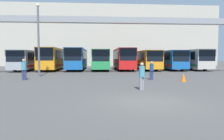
{
  "coord_description": "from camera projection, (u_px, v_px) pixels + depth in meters",
  "views": [
    {
      "loc": [
        -2.24,
        -8.57,
        1.98
      ],
      "look_at": [
        -0.34,
        17.75,
        0.3
      ],
      "focal_mm": 32.0,
      "sensor_mm": 36.0,
      "label": 1
    }
  ],
  "objects": [
    {
      "name": "overhead_gantry",
      "position": [
        116.0,
        26.0,
        23.51
      ],
      "size": [
        33.7,
        0.8,
        6.68
      ],
      "color": "gray",
      "rests_on": "ground"
    },
    {
      "name": "lamp_post",
      "position": [
        38.0,
        37.0,
        20.38
      ],
      "size": [
        0.36,
        0.36,
        7.44
      ],
      "color": "#595B60",
      "rests_on": "ground"
    },
    {
      "name": "pedestrian_far_center",
      "position": [
        24.0,
        69.0,
        17.3
      ],
      "size": [
        0.38,
        0.38,
        1.85
      ],
      "rotation": [
        0.0,
        0.0,
        3.33
      ],
      "color": "navy",
      "rests_on": "ground"
    },
    {
      "name": "bus_slot_6",
      "position": [
        168.0,
        59.0,
        32.15
      ],
      "size": [
        2.53,
        10.33,
        2.99
      ],
      "color": "#1959A5",
      "rests_on": "ground"
    },
    {
      "name": "pedestrian_near_right",
      "position": [
        152.0,
        70.0,
        17.48
      ],
      "size": [
        0.34,
        0.34,
        1.63
      ],
      "rotation": [
        0.0,
        0.0,
        3.24
      ],
      "color": "navy",
      "rests_on": "ground"
    },
    {
      "name": "ground_plane",
      "position": [
        149.0,
        102.0,
        8.82
      ],
      "size": [
        200.0,
        200.0,
        0.0
      ],
      "primitive_type": "plane",
      "color": "#514F4C"
    },
    {
      "name": "bus_slot_1",
      "position": [
        54.0,
        58.0,
        31.27
      ],
      "size": [
        2.54,
        11.22,
        3.33
      ],
      "color": "orange",
      "rests_on": "ground"
    },
    {
      "name": "bus_slot_2",
      "position": [
        77.0,
        58.0,
        31.84
      ],
      "size": [
        2.47,
        11.82,
        3.29
      ],
      "color": "#1959A5",
      "rests_on": "ground"
    },
    {
      "name": "building_backdrop",
      "position": [
        106.0,
        38.0,
        51.44
      ],
      "size": [
        52.87,
        12.0,
        14.13
      ],
      "color": "#B7B2A3",
      "rests_on": "ground"
    },
    {
      "name": "pedestrian_near_left",
      "position": [
        142.0,
        75.0,
        11.98
      ],
      "size": [
        0.35,
        0.35,
        1.67
      ],
      "rotation": [
        0.0,
        0.0,
        0.68
      ],
      "color": "gray",
      "rests_on": "ground"
    },
    {
      "name": "traffic_cone",
      "position": [
        183.0,
        78.0,
        16.25
      ],
      "size": [
        0.44,
        0.44,
        0.67
      ],
      "color": "orange",
      "rests_on": "ground"
    },
    {
      "name": "bus_slot_4",
      "position": [
        123.0,
        58.0,
        31.48
      ],
      "size": [
        2.46,
        10.05,
        3.29
      ],
      "color": "red",
      "rests_on": "ground"
    },
    {
      "name": "bus_slot_5",
      "position": [
        144.0,
        59.0,
        32.95
      ],
      "size": [
        2.49,
        12.46,
        2.98
      ],
      "color": "orange",
      "rests_on": "ground"
    },
    {
      "name": "bus_slot_0",
      "position": [
        31.0,
        59.0,
        31.3
      ],
      "size": [
        2.57,
        11.77,
        2.96
      ],
      "color": "#999EA5",
      "rests_on": "ground"
    },
    {
      "name": "bus_slot_3",
      "position": [
        100.0,
        59.0,
        31.59
      ],
      "size": [
        2.49,
        10.78,
        3.08
      ],
      "color": "#268C4C",
      "rests_on": "ground"
    },
    {
      "name": "bus_slot_7",
      "position": [
        188.0,
        58.0,
        32.95
      ],
      "size": [
        2.58,
        11.42,
        3.13
      ],
      "color": "beige",
      "rests_on": "ground"
    }
  ]
}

